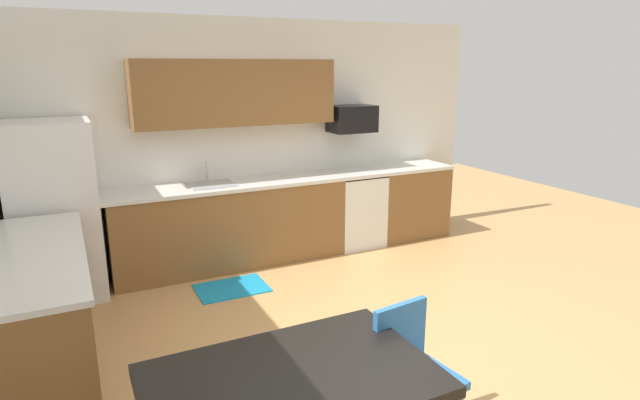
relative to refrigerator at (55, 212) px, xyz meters
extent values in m
plane|color=tan|center=(2.18, -2.22, -0.85)|extent=(12.00, 12.00, 0.00)
cube|color=silver|center=(2.18, 0.43, 0.50)|extent=(5.80, 0.10, 2.70)
cube|color=brown|center=(1.72, 0.08, -0.40)|extent=(2.57, 0.60, 0.90)
cube|color=brown|center=(4.09, 0.08, -0.40)|extent=(0.98, 0.60, 0.90)
cube|color=brown|center=(-0.12, -1.42, -0.40)|extent=(0.60, 2.00, 0.90)
cube|color=silver|center=(2.18, 0.08, 0.07)|extent=(4.80, 0.64, 0.04)
cube|color=silver|center=(-0.12, -1.42, 0.07)|extent=(0.64, 2.00, 0.04)
cube|color=brown|center=(1.88, 0.21, 1.05)|extent=(2.20, 0.34, 0.70)
cube|color=white|center=(0.00, 0.00, 0.00)|extent=(0.76, 0.70, 1.71)
cube|color=white|center=(3.30, 0.08, -0.41)|extent=(0.60, 0.60, 0.88)
cube|color=black|center=(3.30, 0.08, 0.04)|extent=(0.60, 0.60, 0.03)
cube|color=black|center=(3.30, 0.18, 0.71)|extent=(0.54, 0.36, 0.32)
cube|color=#A5A8AD|center=(1.52, 0.08, 0.03)|extent=(0.48, 0.40, 0.14)
cylinder|color=#B2B5BA|center=(1.52, 0.26, 0.19)|extent=(0.02, 0.02, 0.24)
cube|color=black|center=(1.01, -3.27, -0.15)|extent=(1.40, 0.90, 0.06)
cylinder|color=black|center=(1.65, -2.88, -0.52)|extent=(0.05, 0.05, 0.67)
cube|color=#2D72B7|center=(1.82, -3.23, -0.40)|extent=(0.45, 0.45, 0.05)
cube|color=#2D72B7|center=(1.79, -3.06, -0.20)|extent=(0.38, 0.09, 0.40)
cylinder|color=#B2B2B7|center=(1.96, -3.04, -0.64)|extent=(0.03, 0.03, 0.42)
cube|color=#198CBF|center=(1.51, -0.57, -0.85)|extent=(0.70, 0.50, 0.01)
camera|label=1|loc=(0.15, -5.33, 1.34)|focal=29.24mm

